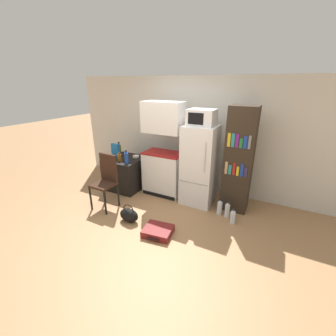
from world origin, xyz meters
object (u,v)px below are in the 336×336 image
at_px(bookshelf, 239,161).
at_px(water_bottle_back, 227,210).
at_px(bottle_olive_oil, 119,149).
at_px(side_table, 126,173).
at_px(handbag, 129,215).
at_px(water_bottle_middle, 220,208).
at_px(bottle_blue_soda, 126,158).
at_px(microwave, 202,117).
at_px(kitchen_hutch, 164,154).
at_px(refrigerator, 199,166).
at_px(cereal_box, 116,150).
at_px(suitcase_large_flat, 158,231).
at_px(bottle_amber_beer, 120,157).
at_px(bowl, 136,156).
at_px(chair, 106,177).
at_px(water_bottle_front, 233,217).

relative_size(bookshelf, water_bottle_back, 6.25).
bearing_deg(bottle_olive_oil, side_table, -30.24).
xyz_separation_m(side_table, handbag, (0.89, -1.10, -0.23)).
bearing_deg(water_bottle_middle, side_table, 176.41).
bearing_deg(handbag, bottle_blue_soda, 127.36).
xyz_separation_m(microwave, handbag, (-0.82, -1.22, -1.59)).
bearing_deg(kitchen_hutch, refrigerator, -2.43).
xyz_separation_m(bookshelf, cereal_box, (-2.67, -0.22, -0.11)).
bearing_deg(handbag, suitcase_large_flat, -7.26).
distance_m(bookshelf, water_bottle_middle, 0.93).
relative_size(cereal_box, handbag, 0.83).
bearing_deg(side_table, bottle_amber_beer, -85.45).
relative_size(microwave, bookshelf, 0.25).
xyz_separation_m(side_table, bowl, (0.17, 0.17, 0.37)).
height_order(bookshelf, bottle_blue_soda, bookshelf).
relative_size(handbag, water_bottle_middle, 1.14).
bearing_deg(water_bottle_middle, suitcase_large_flat, -124.29).
relative_size(kitchen_hutch, microwave, 4.04).
bearing_deg(chair, side_table, 104.44).
relative_size(microwave, water_bottle_back, 1.56).
relative_size(kitchen_hutch, water_bottle_back, 6.30).
bearing_deg(kitchen_hutch, bowl, 178.54).
bearing_deg(bottle_blue_soda, bottle_amber_beer, 166.47).
relative_size(side_table, bowl, 5.63).
xyz_separation_m(refrigerator, bottle_olive_oil, (-2.00, 0.05, 0.05)).
xyz_separation_m(suitcase_large_flat, water_bottle_back, (0.86, 1.03, 0.07)).
bearing_deg(bottle_olive_oil, bookshelf, 0.83).
xyz_separation_m(side_table, cereal_box, (-0.25, -0.00, 0.50)).
height_order(bottle_blue_soda, chair, chair).
distance_m(microwave, cereal_box, 2.14).
distance_m(refrigerator, bowl, 1.54).
distance_m(suitcase_large_flat, handbag, 0.64).
distance_m(cereal_box, chair, 0.99).
xyz_separation_m(refrigerator, handbag, (-0.82, -1.22, -0.66)).
distance_m(kitchen_hutch, bowl, 0.75).
bearing_deg(bottle_amber_beer, microwave, 10.58).
bearing_deg(cereal_box, bowl, 22.29).
bearing_deg(water_bottle_front, kitchen_hutch, 163.86).
xyz_separation_m(kitchen_hutch, refrigerator, (0.81, -0.03, -0.11)).
height_order(refrigerator, suitcase_large_flat, refrigerator).
distance_m(handbag, water_bottle_front, 1.81).
xyz_separation_m(suitcase_large_flat, water_bottle_front, (0.99, 0.87, 0.06)).
bearing_deg(chair, refrigerator, 33.63).
bearing_deg(kitchen_hutch, microwave, -2.53).
relative_size(bookshelf, water_bottle_front, 6.89).
bearing_deg(chair, bottle_olive_oil, 117.03).
distance_m(refrigerator, bottle_blue_soda, 1.51).
height_order(bottle_olive_oil, water_bottle_front, bottle_olive_oil).
height_order(bottle_olive_oil, suitcase_large_flat, bottle_olive_oil).
distance_m(kitchen_hutch, bottle_blue_soda, 0.78).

